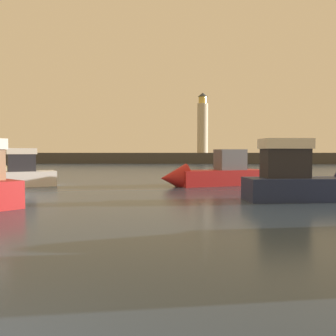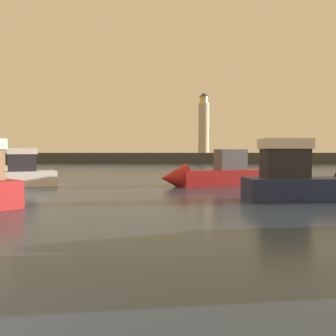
# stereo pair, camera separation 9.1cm
# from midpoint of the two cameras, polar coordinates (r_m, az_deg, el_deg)

# --- Properties ---
(ground_plane) EXTENTS (220.00, 220.00, 0.00)m
(ground_plane) POSITION_cam_midpoint_polar(r_m,az_deg,el_deg) (35.76, -0.28, -0.80)
(ground_plane) COLOR #2D3D51
(breakwater) EXTENTS (92.47, 5.71, 2.07)m
(breakwater) POSITION_cam_midpoint_polar(r_m,az_deg,el_deg) (69.18, 1.97, 1.63)
(breakwater) COLOR #423F3D
(breakwater) RESTS_ON ground_plane
(lighthouse) EXTENTS (2.08, 2.08, 11.69)m
(lighthouse) POSITION_cam_midpoint_polar(r_m,az_deg,el_deg) (69.35, 5.60, 7.05)
(lighthouse) COLOR beige
(lighthouse) RESTS_ON breakwater
(motorboat_1) EXTENTS (5.97, 2.51, 2.94)m
(motorboat_1) POSITION_cam_midpoint_polar(r_m,az_deg,el_deg) (16.26, 22.35, -2.05)
(motorboat_1) COLOR #1E284C
(motorboat_1) RESTS_ON ground_plane
(motorboat_3) EXTENTS (6.84, 4.29, 2.58)m
(motorboat_3) POSITION_cam_midpoint_polar(r_m,az_deg,el_deg) (21.94, 6.67, -1.09)
(motorboat_3) COLOR #B21E1E
(motorboat_3) RESTS_ON ground_plane
(motorboat_5) EXTENTS (6.02, 4.56, 2.58)m
(motorboat_5) POSITION_cam_midpoint_polar(r_m,az_deg,el_deg) (22.98, -25.75, -1.12)
(motorboat_5) COLOR white
(motorboat_5) RESTS_ON ground_plane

